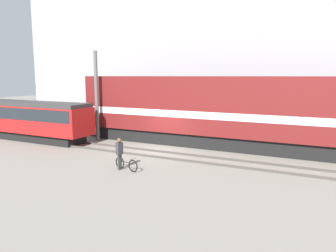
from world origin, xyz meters
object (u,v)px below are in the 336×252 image
object	(u,v)px
utility_pole_left	(97,97)
streetcar	(28,118)
freight_locomotive	(219,111)
bicycle	(126,164)
person	(119,150)

from	to	relation	value
utility_pole_left	streetcar	bearing A→B (deg)	-159.01
freight_locomotive	bicycle	distance (m)	8.72
streetcar	freight_locomotive	bearing A→B (deg)	15.73
freight_locomotive	streetcar	size ratio (longest dim) A/B	1.83
streetcar	utility_pole_left	world-z (taller)	utility_pole_left
person	utility_pole_left	distance (m)	8.99
freight_locomotive	utility_pole_left	xyz separation A→B (m)	(-9.31, -2.07, 0.86)
freight_locomotive	person	size ratio (longest dim) A/B	12.15
bicycle	streetcar	bearing A→B (deg)	162.37
streetcar	bicycle	distance (m)	12.74
freight_locomotive	bicycle	bearing A→B (deg)	-108.32
bicycle	utility_pole_left	bearing A→B (deg)	138.47
streetcar	bicycle	bearing A→B (deg)	-17.63
freight_locomotive	streetcar	world-z (taller)	freight_locomotive
bicycle	freight_locomotive	bearing A→B (deg)	71.68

